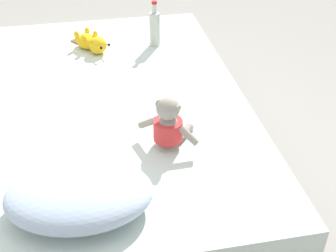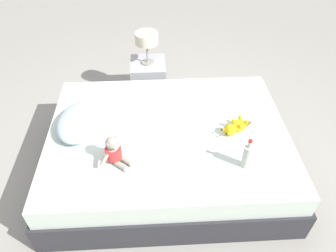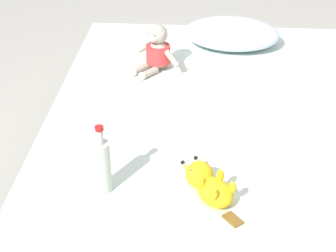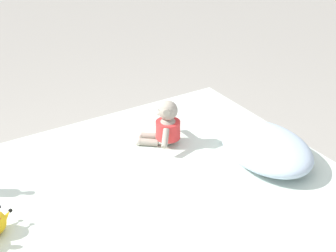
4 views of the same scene
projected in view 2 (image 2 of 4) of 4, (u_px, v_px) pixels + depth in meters
name	position (u px, v px, depth m)	size (l,w,h in m)	color
ground_plane	(168.00, 168.00, 2.99)	(16.00, 16.00, 0.00)	#9E998E
bed	(168.00, 150.00, 2.83)	(1.54, 2.07, 0.49)	#2D2D33
pillow	(80.00, 121.00, 2.64)	(0.55, 0.41, 0.14)	silver
plush_monkey	(114.00, 152.00, 2.35)	(0.26, 0.25, 0.24)	#9E9384
plush_yellow_creature	(235.00, 127.00, 2.62)	(0.23, 0.30, 0.10)	yellow
glass_bottle	(247.00, 156.00, 2.31)	(0.06, 0.06, 0.27)	#B7BCB2
nightstand	(149.00, 79.00, 3.67)	(0.39, 0.39, 0.45)	#B2B2B7
bedside_lamp	(147.00, 39.00, 3.32)	(0.24, 0.24, 0.36)	gray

